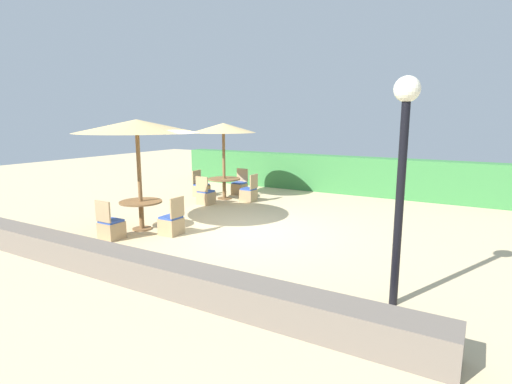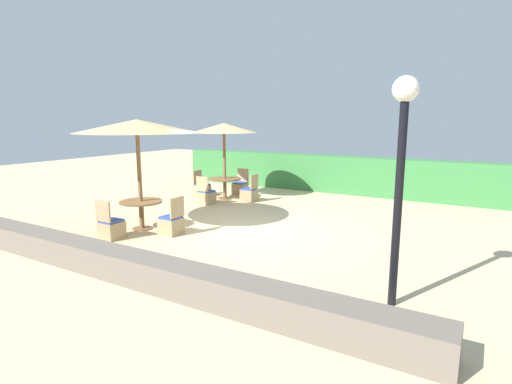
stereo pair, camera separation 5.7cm
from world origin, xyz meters
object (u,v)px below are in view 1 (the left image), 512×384
object	(u,v)px
patio_chair_back_left_north	(240,187)
patio_chair_front_left_east	(172,224)
round_table_back_left	(224,182)
round_table_front_left	(141,207)
patio_chair_front_left_south	(111,228)
parasol_front_left	(137,127)
patio_chair_back_left_south	(206,196)
patio_chair_back_left_east	(249,194)
lamp_post	(403,147)
patio_chair_back_left_west	(201,189)
parasol_back_left	(223,128)

from	to	relation	value
patio_chair_back_left_north	patio_chair_front_left_east	bearing A→B (deg)	105.03
round_table_back_left	patio_chair_front_left_east	bearing A→B (deg)	-71.74
round_table_front_left	patio_chair_front_left_south	world-z (taller)	patio_chair_front_left_south
parasol_front_left	patio_chair_front_left_south	xyz separation A→B (m)	(0.01, -0.96, -2.30)
patio_chair_back_left_north	round_table_front_left	size ratio (longest dim) A/B	0.89
patio_chair_back_left_south	patio_chair_back_left_east	xyz separation A→B (m)	(0.98, 1.10, 0.00)
patio_chair_back_left_south	patio_chair_front_left_south	world-z (taller)	same
patio_chair_back_left_south	patio_chair_back_left_east	size ratio (longest dim) A/B	1.00
lamp_post	patio_chair_front_left_east	world-z (taller)	lamp_post
patio_chair_back_left_east	patio_chair_back_left_west	size ratio (longest dim) A/B	1.00
patio_chair_back_left_west	parasol_front_left	xyz separation A→B (m)	(1.40, -4.21, 2.30)
patio_chair_back_left_east	parasol_front_left	size ratio (longest dim) A/B	0.31
patio_chair_back_left_south	patio_chair_back_left_east	world-z (taller)	same
parasol_front_left	patio_chair_front_left_east	distance (m)	2.49
parasol_front_left	patio_chair_front_left_east	size ratio (longest dim) A/B	3.20
patio_chair_back_left_east	patio_chair_back_left_north	size ratio (longest dim) A/B	1.00
parasol_back_left	patio_chair_front_left_east	bearing A→B (deg)	-71.74
round_table_back_left	patio_chair_back_left_east	size ratio (longest dim) A/B	1.20
parasol_front_left	round_table_back_left	bearing A→B (deg)	95.72
patio_chair_back_left_south	patio_chair_front_left_south	bearing A→B (deg)	-83.90
patio_chair_back_left_north	patio_chair_back_left_west	bearing A→B (deg)	47.85
lamp_post	round_table_front_left	xyz separation A→B (m)	(-6.34, 1.09, -1.78)
patio_chair_back_left_south	patio_chair_front_left_south	size ratio (longest dim) A/B	1.00
patio_chair_back_left_east	lamp_post	bearing A→B (deg)	-132.98
patio_chair_back_left_north	parasol_front_left	xyz separation A→B (m)	(0.44, -5.26, 2.30)
round_table_front_left	patio_chair_front_left_south	size ratio (longest dim) A/B	1.13
patio_chair_back_left_north	patio_chair_front_left_east	world-z (taller)	same
round_table_front_left	patio_chair_front_left_east	size ratio (longest dim) A/B	1.13
lamp_post	round_table_front_left	bearing A→B (deg)	170.24
round_table_back_left	patio_chair_back_left_south	xyz separation A→B (m)	(-0.01, -1.04, -0.31)
parasol_back_left	round_table_back_left	world-z (taller)	parasol_back_left
patio_chair_back_left_east	round_table_front_left	xyz separation A→B (m)	(-0.54, -4.31, 0.30)
patio_chair_back_left_north	parasol_front_left	bearing A→B (deg)	94.75
patio_chair_back_left_south	patio_chair_front_left_east	bearing A→B (deg)	-66.20
lamp_post	parasol_back_left	size ratio (longest dim) A/B	1.28
round_table_back_left	patio_chair_front_left_south	xyz separation A→B (m)	(0.44, -5.21, -0.31)
lamp_post	parasol_back_left	bearing A→B (deg)	141.67
parasol_back_left	patio_chair_front_left_east	distance (m)	4.95
lamp_post	patio_chair_back_left_south	bearing A→B (deg)	147.57
parasol_front_left	patio_chair_front_left_east	xyz separation A→B (m)	(0.97, 0.03, -2.30)
patio_chair_back_left_south	patio_chair_front_left_east	xyz separation A→B (m)	(1.41, -3.19, 0.00)
patio_chair_front_left_south	lamp_post	bearing A→B (deg)	-1.21
patio_chair_back_left_west	round_table_front_left	world-z (taller)	patio_chair_back_left_west
lamp_post	round_table_back_left	xyz separation A→B (m)	(-6.77, 5.35, -1.78)
parasol_back_left	patio_chair_front_left_east	size ratio (longest dim) A/B	2.80
lamp_post	patio_chair_back_left_east	size ratio (longest dim) A/B	3.57
lamp_post	patio_chair_back_left_east	bearing A→B (deg)	137.02
round_table_front_left	patio_chair_back_left_east	bearing A→B (deg)	82.87
parasol_back_left	lamp_post	bearing A→B (deg)	-38.33
lamp_post	round_table_front_left	distance (m)	6.68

